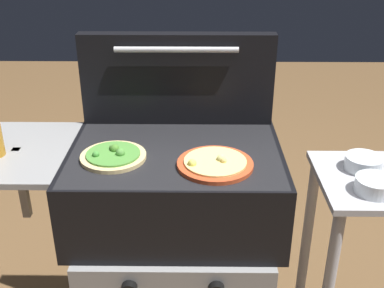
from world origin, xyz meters
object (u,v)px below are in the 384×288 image
prep_table (377,240)px  topping_bowl_near (363,163)px  pizza_veggie (113,155)px  topping_bowl_middle (375,186)px  grill (171,192)px  pizza_cheese (215,163)px

prep_table → topping_bowl_near: bearing=143.2°
pizza_veggie → topping_bowl_middle: pizza_veggie is taller
grill → prep_table: size_ratio=1.19×
topping_bowl_middle → pizza_veggie: bearing=177.9°
pizza_veggie → pizza_cheese: 0.30m
topping_bowl_near → topping_bowl_middle: bearing=-94.0°
grill → pizza_veggie: 0.23m
pizza_cheese → topping_bowl_near: (0.47, 0.15, -0.08)m
pizza_veggie → topping_bowl_middle: (0.76, -0.03, -0.08)m
topping_bowl_near → grill: bearing=-174.6°
pizza_veggie → topping_bowl_near: 0.78m
grill → topping_bowl_middle: 0.60m
topping_bowl_near → topping_bowl_middle: 0.14m
prep_table → topping_bowl_near: topping_bowl_near is taller
prep_table → pizza_veggie: bearing=-176.2°
topping_bowl_near → topping_bowl_middle: (-0.01, -0.14, -0.00)m
grill → topping_bowl_middle: grill is taller
pizza_veggie → pizza_cheese: size_ratio=0.89×
grill → topping_bowl_near: bearing=5.4°
pizza_cheese → prep_table: bearing=10.4°
topping_bowl_near → prep_table: bearing=-36.8°
topping_bowl_near → pizza_cheese: bearing=-162.2°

